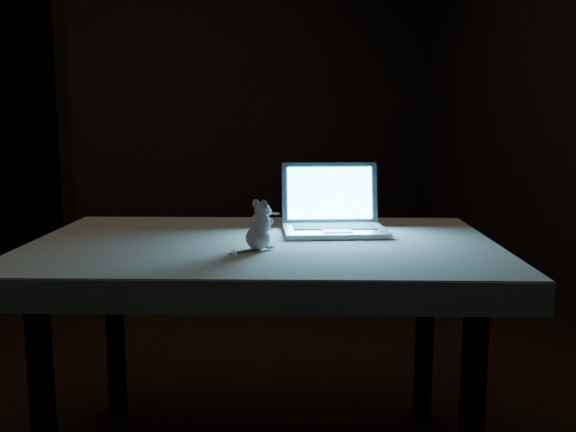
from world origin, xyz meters
name	(u,v)px	position (x,y,z in m)	size (l,w,h in m)	color
floor	(245,399)	(0.00, 0.00, 0.00)	(5.00, 5.00, 0.00)	black
back_wall	(150,89)	(0.00, 2.50, 1.30)	(4.50, 0.04, 2.60)	black
table	(263,354)	(-0.06, -0.45, 0.36)	(1.34, 0.86, 0.72)	black
tablecloth	(259,259)	(-0.09, -0.51, 0.68)	(1.42, 0.94, 0.08)	beige
laptop	(335,199)	(0.20, -0.41, 0.84)	(0.33, 0.29, 0.23)	#A3A3A7
plush_mouse	(258,225)	(-0.11, -0.58, 0.79)	(0.10, 0.10, 0.14)	silver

